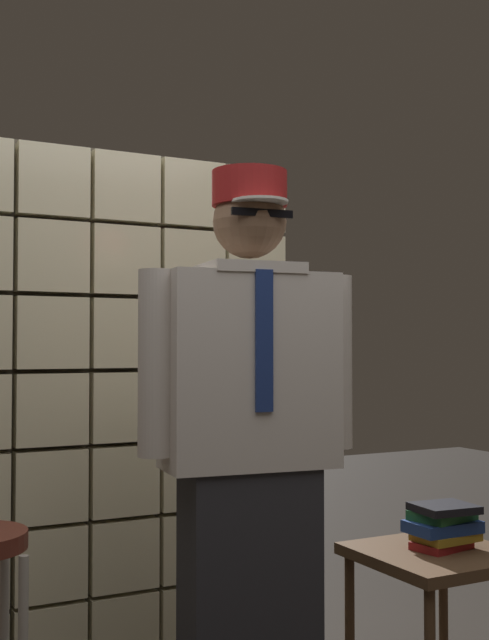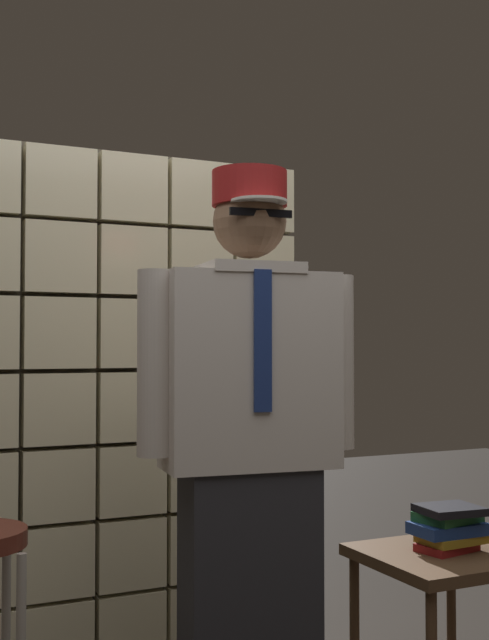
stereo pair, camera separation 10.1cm
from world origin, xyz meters
name	(u,v)px [view 2 (the right image)]	position (x,y,z in m)	size (l,w,h in m)	color
glass_block_wall	(131,406)	(0.00, 1.34, 1.02)	(1.49, 0.10, 2.08)	beige
standing_person	(250,444)	(0.14, 0.50, 0.95)	(0.73, 0.34, 1.82)	#28282D
side_table	(442,573)	(0.86, 0.46, 0.47)	(0.52, 0.52, 0.54)	#513823
book_stack	(449,527)	(0.90, 0.47, 0.63)	(0.25, 0.22, 0.16)	maroon
coffee_mug	(443,530)	(0.95, 0.56, 0.59)	(0.13, 0.08, 0.09)	navy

